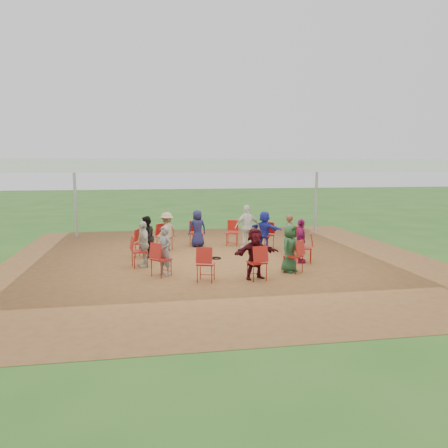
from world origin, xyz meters
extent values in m
plane|color=#28541A|center=(0.00, 0.00, 0.00)|extent=(80.00, 80.00, 0.00)
plane|color=brown|center=(0.00, 0.00, 0.01)|extent=(13.00, 13.00, 0.00)
cylinder|color=#B2B2B7|center=(-5.00, 5.00, 1.50)|extent=(0.12, 0.12, 3.00)
cylinder|color=#B2B2B7|center=(5.00, 5.00, 1.50)|extent=(0.12, 0.12, 3.00)
plane|color=white|center=(0.00, 0.00, 3.00)|extent=(10.30, 10.30, 0.00)
cube|color=white|center=(0.00, -5.15, 2.88)|extent=(10.30, 0.03, 0.24)
cube|color=white|center=(0.00, 5.15, 2.88)|extent=(10.30, 0.03, 0.24)
cube|color=white|center=(-5.15, 0.00, 2.88)|extent=(0.03, 10.30, 0.24)
cube|color=white|center=(5.15, 0.00, 2.88)|extent=(0.03, 10.30, 0.24)
imported|color=#8B1458|center=(2.25, -0.76, 0.66)|extent=(0.61, 0.85, 1.31)
imported|color=brown|center=(2.33, 0.47, 0.66)|extent=(0.40, 0.53, 1.31)
imported|color=#1F27A2|center=(1.78, 1.57, 0.66)|extent=(1.14, 1.21, 1.31)
imported|color=#191A42|center=(-0.47, 2.33, 0.66)|extent=(0.70, 0.48, 1.31)
imported|color=#967E62|center=(-1.57, 1.78, 0.66)|extent=(0.91, 0.87, 1.31)
imported|color=black|center=(-2.25, 0.76, 0.66)|extent=(0.55, 0.72, 1.31)
imported|color=#BAB9A7|center=(-2.33, -0.47, 0.66)|extent=(0.54, 0.83, 1.31)
imported|color=slate|center=(-1.78, -1.57, 0.66)|extent=(0.55, 0.56, 1.31)
imported|color=#390810|center=(0.47, -2.33, 0.66)|extent=(1.28, 0.69, 1.31)
imported|color=#244F2D|center=(1.57, -1.78, 0.66)|extent=(0.71, 0.69, 1.31)
imported|color=silver|center=(1.17, 1.62, 0.77)|extent=(0.95, 0.57, 1.52)
torus|color=black|center=(-0.15, 0.22, 0.02)|extent=(0.44, 0.44, 0.03)
torus|color=black|center=(-0.11, 0.18, 0.02)|extent=(0.35, 0.35, 0.03)
cube|color=#B7B7BC|center=(2.05, -0.69, 0.56)|extent=(0.31, 0.37, 0.01)
cube|color=#B7B7BC|center=(2.15, -0.72, 0.67)|extent=(0.17, 0.33, 0.21)
cube|color=#CCE0FF|center=(2.14, -0.72, 0.67)|extent=(0.14, 0.28, 0.17)
camera|label=1|loc=(-2.17, -12.90, 2.89)|focal=35.00mm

